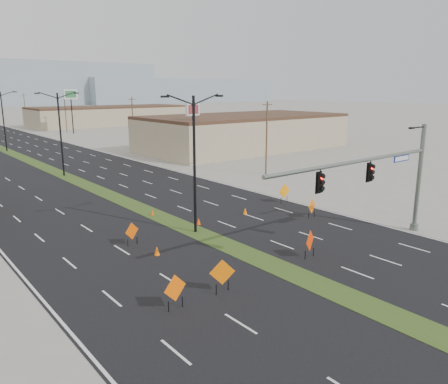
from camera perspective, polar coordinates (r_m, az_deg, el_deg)
ground at (r=24.71m, az=12.95°, el=-12.06°), size 600.00×600.00×0.00m
building_se_near at (r=78.55m, az=2.61°, el=7.68°), size 36.00×18.00×5.50m
building_se_far at (r=135.77m, az=-14.81°, el=9.53°), size 44.00×16.00×5.00m
mesa_east at (r=362.30m, az=-6.02°, el=13.02°), size 160.00×50.00×18.00m
signal_mast at (r=31.15m, az=20.32°, el=2.02°), size 16.30×0.60×8.00m
streetlight_0 at (r=31.53m, az=-3.89°, el=4.11°), size 5.15×0.24×10.02m
streetlight_1 at (r=56.62m, az=-20.59°, el=7.38°), size 5.15×0.24×10.02m
streetlight_2 at (r=83.57m, az=-26.86°, el=8.46°), size 5.15×0.24×10.02m
utility_pole_0 at (r=54.30m, az=5.58°, el=7.16°), size 1.60×0.20×9.00m
utility_pole_1 at (r=82.87m, az=-11.83°, el=9.05°), size 1.60×0.20×9.00m
utility_pole_2 at (r=115.05m, az=-20.00°, el=9.66°), size 1.60×0.20×9.00m
utility_pole_3 at (r=148.51m, az=-24.56°, el=9.91°), size 1.60×0.20×9.00m
construction_sign_0 at (r=21.58m, az=-6.41°, el=-12.50°), size 1.35×0.24×1.82m
construction_sign_1 at (r=23.11m, az=-0.23°, el=-10.57°), size 1.27×0.62×1.84m
construction_sign_2 at (r=30.53m, az=-11.94°, el=-5.13°), size 1.16×0.40×1.60m
construction_sign_3 at (r=28.15m, az=11.16°, el=-6.39°), size 1.28×0.55×1.82m
construction_sign_4 at (r=36.75m, az=11.41°, el=-1.91°), size 1.19×0.38×1.64m
construction_sign_5 at (r=41.20m, az=7.89°, el=0.06°), size 1.38×0.05×1.84m
cone_0 at (r=28.62m, az=-8.75°, el=-7.60°), size 0.46×0.46×0.61m
cone_1 at (r=34.48m, az=-3.34°, el=-3.85°), size 0.43×0.43×0.56m
cone_2 at (r=37.29m, az=2.78°, el=-2.50°), size 0.44×0.44×0.58m
cone_3 at (r=37.35m, az=-9.35°, el=-2.66°), size 0.40×0.40×0.55m
pole_sign_east_near at (r=64.81m, az=-4.10°, el=10.11°), size 2.76×1.02×8.48m
pole_sign_east_far at (r=111.00m, az=-19.38°, el=11.58°), size 3.39×0.74×10.35m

